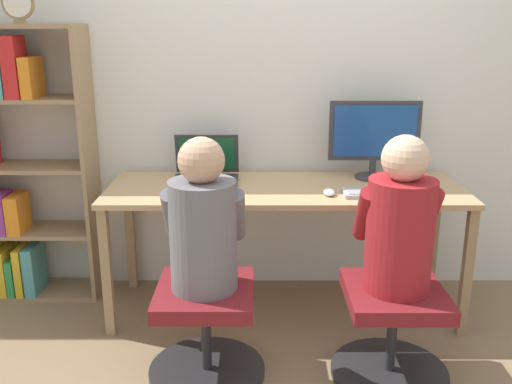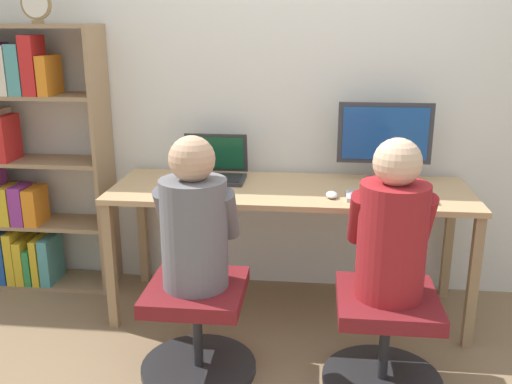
# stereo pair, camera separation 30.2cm
# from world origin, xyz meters

# --- Properties ---
(ground_plane) EXTENTS (14.00, 14.00, 0.00)m
(ground_plane) POSITION_xyz_m (0.00, 0.00, 0.00)
(ground_plane) COLOR #846B4C
(wall_back) EXTENTS (10.00, 0.05, 2.60)m
(wall_back) POSITION_xyz_m (0.00, 0.73, 1.30)
(wall_back) COLOR silver
(wall_back) RESTS_ON ground_plane
(desk) EXTENTS (1.99, 0.67, 0.75)m
(desk) POSITION_xyz_m (0.00, 0.33, 0.68)
(desk) COLOR tan
(desk) RESTS_ON ground_plane
(desktop_monitor) EXTENTS (0.53, 0.20, 0.46)m
(desktop_monitor) POSITION_xyz_m (0.52, 0.52, 1.00)
(desktop_monitor) COLOR #333338
(desktop_monitor) RESTS_ON desk
(laptop) EXTENTS (0.37, 0.29, 0.26)m
(laptop) POSITION_xyz_m (-0.46, 0.48, 0.81)
(laptop) COLOR #2D2D30
(laptop) RESTS_ON desk
(keyboard) EXTENTS (0.46, 0.16, 0.03)m
(keyboard) POSITION_xyz_m (0.53, 0.18, 0.77)
(keyboard) COLOR #B2B2B7
(keyboard) RESTS_ON desk
(computer_mouse_by_keyboard) EXTENTS (0.06, 0.10, 0.03)m
(computer_mouse_by_keyboard) POSITION_xyz_m (0.23, 0.18, 0.77)
(computer_mouse_by_keyboard) COLOR silver
(computer_mouse_by_keyboard) RESTS_ON desk
(office_chair_left) EXTENTS (0.56, 0.56, 0.46)m
(office_chair_left) POSITION_xyz_m (0.48, -0.34, 0.25)
(office_chair_left) COLOR #262628
(office_chair_left) RESTS_ON ground_plane
(office_chair_right) EXTENTS (0.56, 0.56, 0.46)m
(office_chair_right) POSITION_xyz_m (-0.40, -0.33, 0.25)
(office_chair_right) COLOR #262628
(office_chair_right) RESTS_ON ground_plane
(person_at_monitor) EXTENTS (0.37, 0.34, 0.72)m
(person_at_monitor) POSITION_xyz_m (0.48, -0.34, 0.78)
(person_at_monitor) COLOR maroon
(person_at_monitor) RESTS_ON office_chair_left
(person_at_laptop) EXTENTS (0.38, 0.34, 0.71)m
(person_at_laptop) POSITION_xyz_m (-0.40, -0.33, 0.77)
(person_at_laptop) COLOR slate
(person_at_laptop) RESTS_ON office_chair_right
(bookshelf) EXTENTS (0.82, 0.30, 1.63)m
(bookshelf) POSITION_xyz_m (-1.65, 0.52, 0.80)
(bookshelf) COLOR #997A56
(bookshelf) RESTS_ON ground_plane
(desk_clock) EXTENTS (0.17, 0.03, 0.19)m
(desk_clock) POSITION_xyz_m (-1.43, 0.46, 1.73)
(desk_clock) COLOR olive
(desk_clock) RESTS_ON bookshelf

